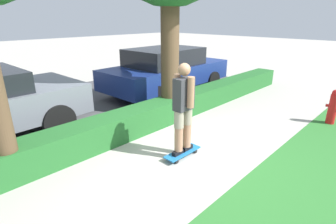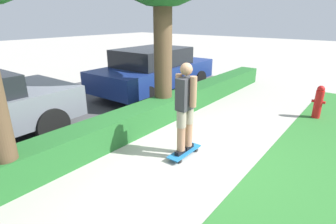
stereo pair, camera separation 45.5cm
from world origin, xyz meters
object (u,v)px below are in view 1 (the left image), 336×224
(skateboard, at_px, (183,153))
(skater_person, at_px, (184,107))
(fire_hydrant, at_px, (333,107))
(parked_car_middle, at_px, (167,70))

(skateboard, relative_size, skater_person, 0.48)
(skateboard, distance_m, fire_hydrant, 3.95)
(fire_hydrant, bearing_deg, skateboard, 157.59)
(parked_car_middle, bearing_deg, skateboard, -133.47)
(skateboard, distance_m, skater_person, 0.87)
(skateboard, height_order, skater_person, skater_person)
(skateboard, height_order, parked_car_middle, parked_car_middle)
(skater_person, xyz_separation_m, fire_hydrant, (3.64, -1.50, -0.53))
(skateboard, xyz_separation_m, fire_hydrant, (3.64, -1.50, 0.34))
(skater_person, bearing_deg, skateboard, 45.00)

